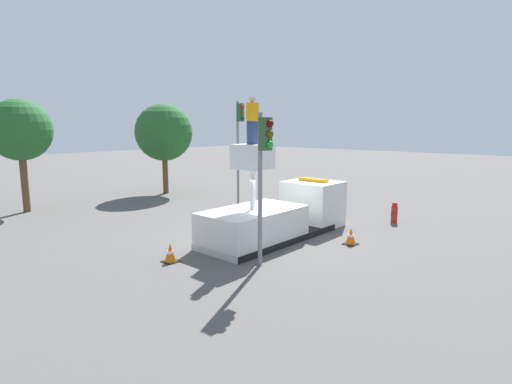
{
  "coord_description": "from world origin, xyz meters",
  "views": [
    {
      "loc": [
        -11.94,
        -9.89,
        4.44
      ],
      "look_at": [
        -1.8,
        -0.86,
        2.22
      ],
      "focal_mm": 28.0,
      "sensor_mm": 36.0,
      "label": 1
    }
  ],
  "objects_px": {
    "traffic_cone_curbside": "(351,237)",
    "tree_right_bg": "(164,133)",
    "worker": "(252,120)",
    "tree_left_bg": "(20,131)",
    "fire_hydrant": "(394,213)",
    "traffic_light_pole": "(264,159)",
    "bucket_truck": "(278,216)",
    "traffic_light_across": "(239,132)",
    "traffic_cone_rear": "(170,253)"
  },
  "relations": [
    {
      "from": "traffic_cone_curbside",
      "to": "tree_right_bg",
      "type": "height_order",
      "value": "tree_right_bg"
    },
    {
      "from": "worker",
      "to": "traffic_cone_curbside",
      "type": "relative_size",
      "value": 2.72
    },
    {
      "from": "worker",
      "to": "tree_left_bg",
      "type": "height_order",
      "value": "tree_left_bg"
    },
    {
      "from": "fire_hydrant",
      "to": "tree_right_bg",
      "type": "xyz_separation_m",
      "value": [
        -2.06,
        15.03,
        3.59
      ]
    },
    {
      "from": "fire_hydrant",
      "to": "tree_left_bg",
      "type": "bearing_deg",
      "value": 124.17
    },
    {
      "from": "traffic_light_pole",
      "to": "traffic_cone_curbside",
      "type": "bearing_deg",
      "value": -12.88
    },
    {
      "from": "bucket_truck",
      "to": "tree_right_bg",
      "type": "xyz_separation_m",
      "value": [
        3.41,
        12.44,
        3.2
      ]
    },
    {
      "from": "traffic_light_pole",
      "to": "traffic_light_across",
      "type": "xyz_separation_m",
      "value": [
        7.1,
        7.9,
        0.69
      ]
    },
    {
      "from": "traffic_light_across",
      "to": "tree_right_bg",
      "type": "relative_size",
      "value": 0.99
    },
    {
      "from": "traffic_light_across",
      "to": "traffic_cone_rear",
      "type": "bearing_deg",
      "value": -148.91
    },
    {
      "from": "bucket_truck",
      "to": "traffic_cone_curbside",
      "type": "bearing_deg",
      "value": -71.19
    },
    {
      "from": "worker",
      "to": "traffic_cone_curbside",
      "type": "xyz_separation_m",
      "value": [
        2.51,
        -2.79,
        -4.38
      ]
    },
    {
      "from": "worker",
      "to": "traffic_light_pole",
      "type": "relative_size",
      "value": 0.36
    },
    {
      "from": "worker",
      "to": "traffic_cone_rear",
      "type": "distance_m",
      "value": 5.53
    },
    {
      "from": "bucket_truck",
      "to": "traffic_light_across",
      "type": "distance_m",
      "value": 7.96
    },
    {
      "from": "bucket_truck",
      "to": "traffic_light_across",
      "type": "xyz_separation_m",
      "value": [
        4.0,
        6.04,
        3.29
      ]
    },
    {
      "from": "worker",
      "to": "traffic_light_across",
      "type": "height_order",
      "value": "traffic_light_across"
    },
    {
      "from": "worker",
      "to": "tree_left_bg",
      "type": "relative_size",
      "value": 0.3
    },
    {
      "from": "worker",
      "to": "traffic_light_pole",
      "type": "height_order",
      "value": "worker"
    },
    {
      "from": "worker",
      "to": "traffic_cone_curbside",
      "type": "distance_m",
      "value": 5.77
    },
    {
      "from": "worker",
      "to": "tree_right_bg",
      "type": "xyz_separation_m",
      "value": [
        4.97,
        12.44,
        -0.62
      ]
    },
    {
      "from": "bucket_truck",
      "to": "traffic_light_pole",
      "type": "height_order",
      "value": "traffic_light_pole"
    },
    {
      "from": "bucket_truck",
      "to": "traffic_light_across",
      "type": "relative_size",
      "value": 1.2
    },
    {
      "from": "bucket_truck",
      "to": "tree_right_bg",
      "type": "distance_m",
      "value": 13.29
    },
    {
      "from": "bucket_truck",
      "to": "fire_hydrant",
      "type": "xyz_separation_m",
      "value": [
        5.47,
        -2.59,
        -0.38
      ]
    },
    {
      "from": "traffic_cone_rear",
      "to": "tree_right_bg",
      "type": "bearing_deg",
      "value": 54.85
    },
    {
      "from": "traffic_light_pole",
      "to": "tree_left_bg",
      "type": "distance_m",
      "value": 14.96
    },
    {
      "from": "traffic_light_across",
      "to": "tree_left_bg",
      "type": "bearing_deg",
      "value": 142.75
    },
    {
      "from": "fire_hydrant",
      "to": "tree_left_bg",
      "type": "height_order",
      "value": "tree_left_bg"
    },
    {
      "from": "traffic_cone_curbside",
      "to": "tree_left_bg",
      "type": "xyz_separation_m",
      "value": [
        -6.03,
        15.73,
        3.95
      ]
    },
    {
      "from": "traffic_cone_curbside",
      "to": "traffic_light_across",
      "type": "bearing_deg",
      "value": 70.94
    },
    {
      "from": "tree_right_bg",
      "to": "traffic_light_across",
      "type": "bearing_deg",
      "value": -84.73
    },
    {
      "from": "traffic_cone_rear",
      "to": "traffic_cone_curbside",
      "type": "distance_m",
      "value": 6.77
    },
    {
      "from": "traffic_light_across",
      "to": "traffic_cone_rear",
      "type": "relative_size",
      "value": 9.31
    },
    {
      "from": "traffic_light_across",
      "to": "traffic_cone_curbside",
      "type": "xyz_separation_m",
      "value": [
        -3.05,
        -8.83,
        -3.85
      ]
    },
    {
      "from": "tree_left_bg",
      "to": "bucket_truck",
      "type": "bearing_deg",
      "value": -68.57
    },
    {
      "from": "traffic_cone_rear",
      "to": "tree_right_bg",
      "type": "relative_size",
      "value": 0.11
    },
    {
      "from": "bucket_truck",
      "to": "traffic_light_across",
      "type": "height_order",
      "value": "traffic_light_across"
    },
    {
      "from": "traffic_light_across",
      "to": "worker",
      "type": "bearing_deg",
      "value": -132.62
    },
    {
      "from": "traffic_light_pole",
      "to": "fire_hydrant",
      "type": "relative_size",
      "value": 4.97
    },
    {
      "from": "traffic_light_across",
      "to": "traffic_cone_rear",
      "type": "height_order",
      "value": "traffic_light_across"
    },
    {
      "from": "worker",
      "to": "traffic_light_pole",
      "type": "bearing_deg",
      "value": -129.58
    },
    {
      "from": "traffic_light_across",
      "to": "fire_hydrant",
      "type": "distance_m",
      "value": 9.49
    },
    {
      "from": "traffic_cone_curbside",
      "to": "tree_left_bg",
      "type": "bearing_deg",
      "value": 110.97
    },
    {
      "from": "bucket_truck",
      "to": "traffic_light_across",
      "type": "bearing_deg",
      "value": 56.49
    },
    {
      "from": "worker",
      "to": "traffic_light_across",
      "type": "relative_size",
      "value": 0.3
    },
    {
      "from": "traffic_light_across",
      "to": "traffic_cone_curbside",
      "type": "relative_size",
      "value": 9.16
    },
    {
      "from": "bucket_truck",
      "to": "traffic_cone_rear",
      "type": "xyz_separation_m",
      "value": [
        -4.86,
        0.7,
        -0.56
      ]
    },
    {
      "from": "tree_right_bg",
      "to": "worker",
      "type": "bearing_deg",
      "value": -111.77
    },
    {
      "from": "traffic_light_pole",
      "to": "tree_right_bg",
      "type": "distance_m",
      "value": 15.72
    }
  ]
}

